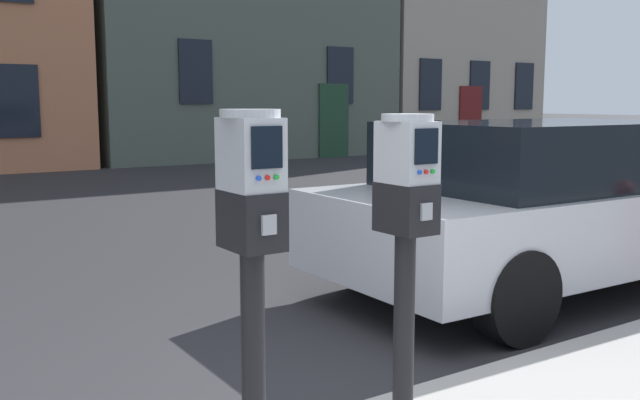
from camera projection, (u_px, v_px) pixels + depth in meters
name	position (u px, v px, depth m)	size (l,w,h in m)	color
parking_meter_near_kerb	(252.00, 232.00, 2.56)	(0.22, 0.25, 1.41)	black
parking_meter_twin_adjacent	(406.00, 218.00, 2.96)	(0.22, 0.25, 1.39)	black
parked_car_silver_sedan	(561.00, 201.00, 6.04)	(4.47, 1.94, 1.42)	silver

